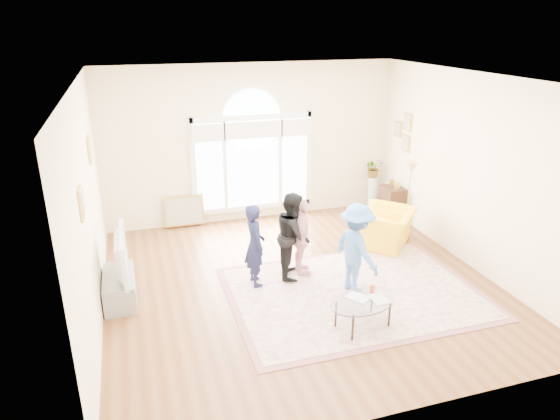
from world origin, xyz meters
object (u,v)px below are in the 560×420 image
object	(u,v)px
coffee_table	(363,302)
armchair	(386,228)
television	(116,255)
tv_console	(120,288)
area_rug	(354,293)

from	to	relation	value
coffee_table	armchair	distance (m)	2.82
television	coffee_table	bearing A→B (deg)	-28.71
television	armchair	world-z (taller)	television
coffee_table	armchair	bearing A→B (deg)	41.59
tv_console	television	distance (m)	0.54
television	armchair	distance (m)	4.80
area_rug	tv_console	distance (m)	3.55
tv_console	armchair	bearing A→B (deg)	7.12
area_rug	television	xyz separation A→B (m)	(-3.43, 0.86, 0.74)
area_rug	tv_console	size ratio (longest dim) A/B	3.60
tv_console	armchair	size ratio (longest dim) A/B	0.94
tv_console	television	bearing A→B (deg)	0.00
area_rug	armchair	world-z (taller)	armchair
tv_console	coffee_table	bearing A→B (deg)	-28.65
tv_console	coffee_table	world-z (taller)	coffee_table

